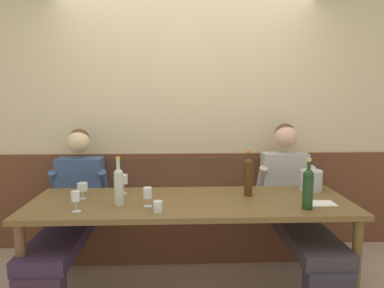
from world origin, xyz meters
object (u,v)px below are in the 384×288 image
wine_bottle_clear_water (119,185)px  wine_glass_center_front (148,194)px  person_center_left_seat (70,208)px  person_center_right_seat (296,203)px  wine_glass_mid_left (123,180)px  wine_bottle_amber_mid (248,176)px  ice_bucket (311,180)px  wine_bottle_green_tall (308,187)px  water_tumbler_left (158,207)px  dining_table (190,210)px  wine_glass_mid_right (76,198)px  wine_glass_near_bucket (82,188)px  wall_bench (188,226)px

wine_bottle_clear_water → wine_glass_center_front: bearing=-12.4°
person_center_left_seat → person_center_right_seat: (1.96, 0.01, 0.02)m
person_center_right_seat → wine_glass_mid_left: bearing=-175.7°
wine_bottle_amber_mid → ice_bucket: bearing=13.6°
wine_bottle_green_tall → water_tumbler_left: (-1.06, -0.04, -0.12)m
person_center_right_seat → wine_bottle_amber_mid: (-0.47, -0.22, 0.30)m
dining_table → wine_glass_mid_right: wine_glass_mid_right is taller
dining_table → wine_glass_near_bucket: wine_glass_near_bucket is taller
wine_glass_mid_left → water_tumbler_left: (0.31, -0.50, -0.07)m
ice_bucket → wine_bottle_green_tall: 0.54m
person_center_left_seat → wine_glass_mid_right: bearing=-69.1°
water_tumbler_left → wine_bottle_amber_mid: bearing=29.1°
dining_table → wine_glass_mid_left: wine_glass_mid_left is taller
wine_glass_near_bucket → wine_glass_mid_left: size_ratio=0.80×
person_center_left_seat → wine_glass_near_bucket: bearing=-53.8°
person_center_left_seat → wine_bottle_clear_water: bearing=-40.4°
wine_bottle_clear_water → wine_glass_near_bucket: wine_bottle_clear_water is taller
person_center_left_seat → wine_bottle_amber_mid: (1.50, -0.21, 0.32)m
wine_glass_center_front → ice_bucket: bearing=16.1°
dining_table → wine_glass_near_bucket: 0.86m
wine_glass_center_front → water_tumbler_left: wine_glass_center_front is taller
wall_bench → ice_bucket: 1.27m
wall_bench → wine_bottle_green_tall: size_ratio=7.54×
wine_bottle_amber_mid → wine_glass_near_bucket: wine_bottle_amber_mid is taller
person_center_left_seat → ice_bucket: (2.06, -0.07, 0.24)m
wall_bench → wine_glass_mid_right: wall_bench is taller
wine_bottle_amber_mid → wine_glass_mid_left: bearing=174.1°
wine_bottle_clear_water → wine_glass_center_front: (0.22, -0.05, -0.06)m
water_tumbler_left → wine_bottle_green_tall: bearing=1.9°
wine_glass_near_bucket → water_tumbler_left: 0.71m
wall_bench → person_center_left_seat: bearing=-159.5°
wine_bottle_amber_mid → wine_bottle_green_tall: (0.36, -0.36, -0.01)m
wine_bottle_green_tall → wine_glass_center_front: 1.15m
wine_bottle_amber_mid → water_tumbler_left: bearing=-150.9°
dining_table → wine_glass_center_front: wine_glass_center_front is taller
wall_bench → wine_glass_center_front: (-0.32, -0.85, 0.57)m
person_center_left_seat → wine_glass_near_bucket: (0.18, -0.25, 0.24)m
dining_table → water_tumbler_left: (-0.24, -0.28, 0.12)m
person_center_left_seat → wine_glass_mid_left: bearing=-12.5°
wine_glass_mid_left → wine_glass_center_front: size_ratio=1.12×
wine_bottle_clear_water → wine_bottle_green_tall: size_ratio=0.99×
wall_bench → person_center_right_seat: bearing=-21.8°
wine_bottle_green_tall → wine_glass_mid_right: bearing=179.8°
wine_bottle_clear_water → wine_bottle_amber_mid: (1.00, 0.21, 0.01)m
person_center_right_seat → wine_bottle_amber_mid: bearing=-155.2°
wine_glass_near_bucket → wall_bench: bearing=36.6°
ice_bucket → wine_glass_center_front: (-1.36, -0.39, 0.01)m
wine_glass_mid_left → water_tumbler_left: size_ratio=1.97×
person_center_left_seat → wine_glass_near_bucket: 0.39m
wall_bench → wine_bottle_amber_mid: (0.47, -0.59, 0.64)m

